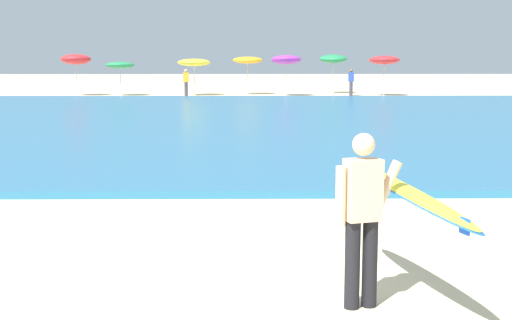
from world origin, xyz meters
The scene contains 12 objects.
ground_plane centered at (0.00, 0.00, 0.00)m, with size 160.00×160.00×0.00m, color beige.
sea centered at (0.00, 19.62, 0.07)m, with size 120.00×28.00×0.14m, color teal.
surfer_with_board centered at (1.69, 0.35, 1.02)m, with size 1.23×2.53×1.73m.
beach_umbrella_0 centered at (-9.67, 36.08, 2.13)m, with size 1.75×1.78×2.48m.
beach_umbrella_1 centered at (-7.09, 36.04, 1.79)m, with size 1.71×1.72×2.01m.
beach_umbrella_2 centered at (-2.77, 36.25, 1.94)m, with size 1.94×1.94×2.16m.
beach_umbrella_3 centered at (0.39, 37.26, 2.07)m, with size 1.82×1.83×2.30m.
beach_umbrella_4 centered at (2.63, 35.64, 2.10)m, with size 1.75×1.79×2.44m.
beach_umbrella_5 centered at (5.70, 38.41, 2.13)m, with size 1.70×1.73×2.45m.
beach_umbrella_6 centered at (8.36, 35.71, 2.08)m, with size 1.78×1.80×2.36m.
beachgoer_near_row_left centered at (-3.17, 35.21, 0.84)m, with size 0.32×0.20×1.58m.
beachgoer_near_row_mid centered at (6.44, 35.70, 0.84)m, with size 0.32×0.20×1.58m.
Camera 1 is at (0.37, -6.51, 2.48)m, focal length 50.51 mm.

